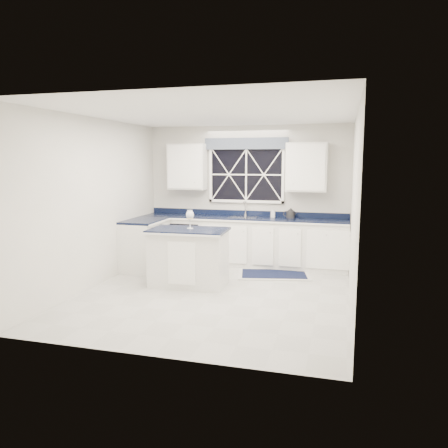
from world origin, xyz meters
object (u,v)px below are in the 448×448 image
(island, at_px, (189,257))
(dishwasher, at_px, (190,241))
(faucet, at_px, (245,208))
(wine_glass, at_px, (190,216))
(kettle, at_px, (291,213))
(soap_bottle, at_px, (273,213))

(island, bearing_deg, dishwasher, 107.17)
(dishwasher, bearing_deg, faucet, 10.02)
(dishwasher, distance_m, wine_glass, 1.81)
(kettle, xyz_separation_m, soap_bottle, (-0.34, 0.01, -0.00))
(wine_glass, bearing_deg, island, -101.90)
(soap_bottle, bearing_deg, faucet, 173.51)
(soap_bottle, bearing_deg, kettle, -1.52)
(dishwasher, height_order, kettle, kettle)
(faucet, bearing_deg, kettle, -4.63)
(dishwasher, relative_size, faucet, 2.72)
(faucet, height_order, island, faucet)
(island, bearing_deg, faucet, 71.13)
(island, distance_m, soap_bottle, 2.13)
(soap_bottle, bearing_deg, dishwasher, -175.50)
(dishwasher, bearing_deg, island, -70.67)
(faucet, height_order, soap_bottle, faucet)
(dishwasher, bearing_deg, soap_bottle, 4.50)
(faucet, relative_size, wine_glass, 1.00)
(faucet, height_order, kettle, faucet)
(dishwasher, distance_m, soap_bottle, 1.78)
(wine_glass, xyz_separation_m, soap_bottle, (1.09, 1.68, -0.11))
(faucet, xyz_separation_m, wine_glass, (-0.53, -1.74, 0.04))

